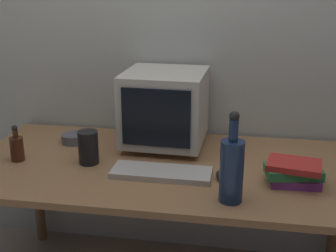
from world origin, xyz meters
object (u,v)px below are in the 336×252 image
Objects in this scene: keyboard at (161,173)px; metal_canister at (88,147)px; book_stack at (294,172)px; bottle_short at (17,148)px; bottle_tall at (232,168)px; cd_spindle at (74,138)px; computer_mouse at (224,176)px; crt_monitor at (165,108)px.

keyboard is 0.36m from metal_canister.
bottle_short is at bearing 178.22° from book_stack.
bottle_tall is 2.91× the size of cd_spindle.
metal_canister is (0.16, -0.23, 0.05)m from cd_spindle.
bottle_tall is (0.03, -0.17, 0.11)m from computer_mouse.
crt_monitor is at bearing 110.36° from computer_mouse.
bottle_tall reaches higher than keyboard.
book_stack reaches higher than keyboard.
computer_mouse is 0.29× the size of bottle_tall.
crt_monitor is 0.69m from book_stack.
book_stack reaches higher than computer_mouse.
cd_spindle is (0.17, 0.26, -0.04)m from bottle_short.
cd_spindle is (-0.80, 0.48, -0.11)m from bottle_tall.
crt_monitor is 0.49m from cd_spindle.
crt_monitor is 0.42m from metal_canister.
crt_monitor is 0.96× the size of keyboard.
cd_spindle is at bearing 137.32° from computer_mouse.
crt_monitor is 4.02× the size of computer_mouse.
metal_canister reaches higher than cd_spindle.
crt_monitor is at bearing 42.59° from metal_canister.
crt_monitor is 0.71m from bottle_short.
bottle_tall reaches higher than metal_canister.
book_stack is at bearing -17.86° from computer_mouse.
keyboard is 0.54m from book_stack.
book_stack is 0.88m from metal_canister.
crt_monitor is 1.15× the size of bottle_tall.
bottle_short reaches higher than book_stack.
cd_spindle is at bearing 56.59° from bottle_short.
bottle_tall is 0.99m from bottle_short.
computer_mouse is 0.94m from bottle_short.
crt_monitor reaches higher than cd_spindle.
bottle_short is at bearing 156.03° from computer_mouse.
metal_canister reaches higher than keyboard.
book_stack is at bearing 37.06° from bottle_tall.
keyboard is 2.80× the size of metal_canister.
bottle_tall is 1.50× the size of book_stack.
bottle_short is at bearing -154.57° from crt_monitor.
metal_canister is at bearing 151.99° from computer_mouse.
cd_spindle is 0.80× the size of metal_canister.
bottle_short is 0.31m from cd_spindle.
bottle_short is 1.21m from book_stack.
bottle_tall is at bearing -30.95° from cd_spindle.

